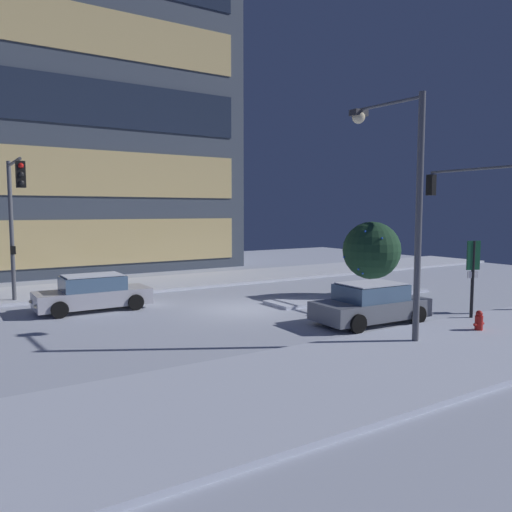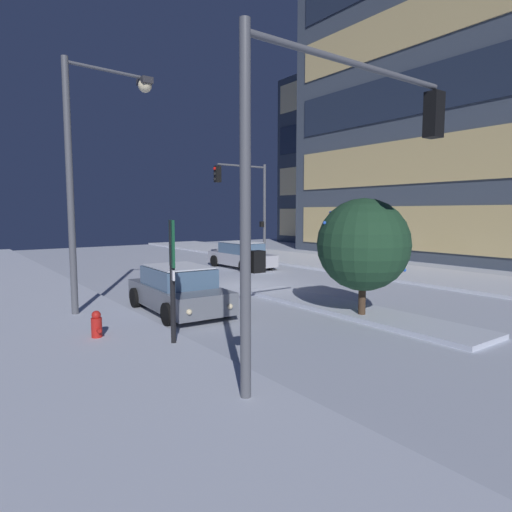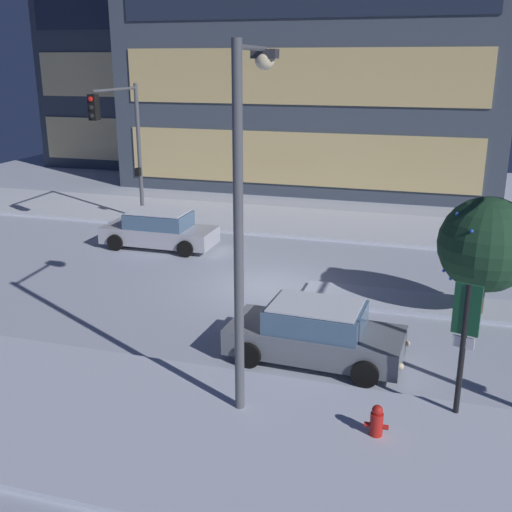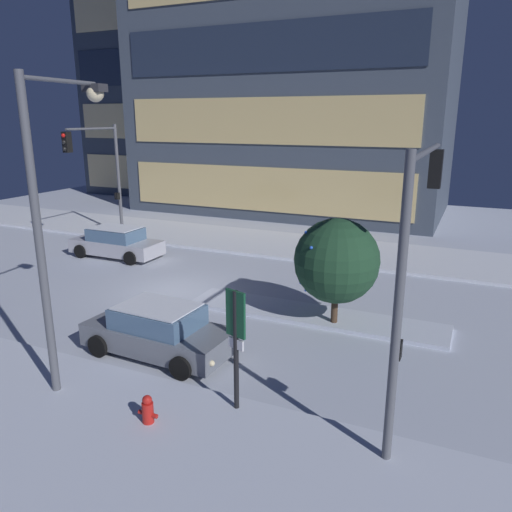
# 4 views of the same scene
# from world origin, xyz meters

# --- Properties ---
(ground) EXTENTS (52.00, 52.00, 0.00)m
(ground) POSITION_xyz_m (0.00, 0.00, 0.00)
(ground) COLOR silver
(curb_strip_near) EXTENTS (52.00, 5.20, 0.14)m
(curb_strip_near) POSITION_xyz_m (0.00, -8.64, 0.07)
(curb_strip_near) COLOR silver
(curb_strip_near) RESTS_ON ground
(curb_strip_far) EXTENTS (52.00, 5.20, 0.14)m
(curb_strip_far) POSITION_xyz_m (0.00, 8.64, 0.07)
(curb_strip_far) COLOR silver
(curb_strip_far) RESTS_ON ground
(median_strip) EXTENTS (9.00, 1.80, 0.14)m
(median_strip) POSITION_xyz_m (5.79, -0.19, 0.07)
(median_strip) COLOR silver
(median_strip) RESTS_ON ground
(office_tower_secondary) EXTENTS (10.45, 8.70, 16.98)m
(office_tower_secondary) POSITION_xyz_m (-16.82, 23.49, 8.49)
(office_tower_secondary) COLOR #384251
(office_tower_secondary) RESTS_ON ground
(car_near) EXTENTS (4.54, 2.28, 1.49)m
(car_near) POSITION_xyz_m (2.54, -4.67, 0.71)
(car_near) COLOR slate
(car_near) RESTS_ON ground
(car_far) EXTENTS (4.68, 2.00, 1.49)m
(car_far) POSITION_xyz_m (-5.49, 3.24, 0.71)
(car_far) COLOR #B7B7C1
(car_far) RESTS_ON ground
(traffic_light_corner_far_left) EXTENTS (0.32, 3.98, 6.31)m
(traffic_light_corner_far_left) POSITION_xyz_m (-8.05, 5.38, 4.29)
(traffic_light_corner_far_left) COLOR #565960
(traffic_light_corner_far_left) RESTS_ON ground
(street_lamp_arched) EXTENTS (0.56, 2.79, 7.66)m
(street_lamp_arched) POSITION_xyz_m (1.45, -6.86, 4.99)
(street_lamp_arched) COLOR #565960
(street_lamp_arched) RESTS_ON ground
(fire_hydrant) EXTENTS (0.48, 0.26, 0.80)m
(fire_hydrant) POSITION_xyz_m (4.43, -7.81, 0.39)
(fire_hydrant) COLOR red
(fire_hydrant) RESTS_ON ground
(parking_info_sign) EXTENTS (0.54, 0.22, 3.03)m
(parking_info_sign) POSITION_xyz_m (5.96, -6.48, 1.94)
(parking_info_sign) COLOR black
(parking_info_sign) RESTS_ON ground
(decorated_tree_median) EXTENTS (2.75, 2.75, 3.62)m
(decorated_tree_median) POSITION_xyz_m (6.65, -0.62, 2.24)
(decorated_tree_median) COLOR #473323
(decorated_tree_median) RESTS_ON ground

